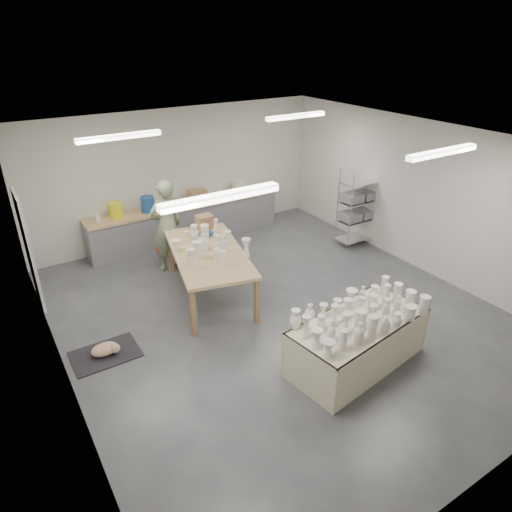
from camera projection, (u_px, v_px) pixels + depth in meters
room at (270, 203)px, 7.21m from camera, size 8.00×8.02×3.00m
back_counter at (187, 221)px, 10.68m from camera, size 4.60×0.60×1.24m
wire_shelf at (358, 206)px, 10.30m from camera, size 0.88×0.48×1.80m
drying_table at (357, 339)px, 6.72m from camera, size 2.25×1.30×1.11m
work_table at (208, 249)px, 8.33m from camera, size 1.76×2.66×1.26m
rug at (106, 354)px, 7.06m from camera, size 1.00×0.70×0.02m
cat at (106, 349)px, 7.02m from camera, size 0.44×0.33×0.18m
potter at (167, 226)px, 9.18m from camera, size 0.73×0.51×1.92m
red_stool at (164, 250)px, 9.68m from camera, size 0.36×0.36×0.34m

